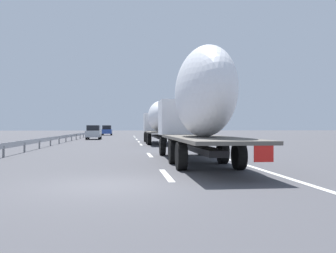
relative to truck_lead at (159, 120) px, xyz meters
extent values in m
plane|color=#424247|center=(14.03, 3.60, -2.30)|extent=(260.00, 260.00, 0.00)
cube|color=white|center=(-23.97, 1.80, -2.30)|extent=(3.20, 0.20, 0.01)
cube|color=white|center=(-14.99, 1.80, -2.30)|extent=(3.20, 0.20, 0.01)
cube|color=white|center=(-2.10, 1.80, -2.30)|extent=(3.20, 0.20, 0.01)
cube|color=white|center=(4.52, 1.80, -2.30)|extent=(3.20, 0.20, 0.01)
cube|color=white|center=(12.97, 1.80, -2.30)|extent=(3.20, 0.20, 0.01)
cube|color=white|center=(23.46, 1.80, -2.30)|extent=(3.20, 0.20, 0.01)
cube|color=white|center=(30.14, 1.80, -2.30)|extent=(3.20, 0.20, 0.01)
cube|color=white|center=(19.03, -1.90, -2.30)|extent=(110.00, 0.20, 0.01)
cube|color=silver|center=(4.13, 0.00, -0.15)|extent=(2.40, 2.50, 1.90)
cube|color=black|center=(5.23, 0.00, 0.35)|extent=(0.08, 2.12, 0.80)
cube|color=#262628|center=(1.24, 0.00, -1.63)|extent=(10.62, 0.70, 0.24)
cube|color=#59544C|center=(-1.64, 0.00, -1.16)|extent=(9.14, 2.50, 0.12)
ellipsoid|color=white|center=(-1.23, 0.00, 0.32)|extent=(5.92, 2.20, 2.84)
cube|color=red|center=(-6.18, -0.69, -1.40)|extent=(0.04, 0.56, 0.56)
cylinder|color=black|center=(4.13, 1.10, -1.78)|extent=(1.04, 0.30, 1.04)
cylinder|color=black|center=(4.13, -1.10, -1.78)|extent=(1.04, 0.30, 1.04)
cylinder|color=black|center=(-0.44, 1.10, -1.78)|extent=(1.04, 0.35, 1.04)
cylinder|color=black|center=(-0.44, -1.10, -1.78)|extent=(1.04, 0.35, 1.04)
cylinder|color=black|center=(-2.84, 1.10, -1.78)|extent=(1.04, 0.35, 1.04)
cylinder|color=black|center=(-2.84, -1.10, -1.78)|extent=(1.04, 0.35, 1.04)
cube|color=silver|center=(-15.36, 0.00, -0.15)|extent=(2.40, 2.50, 1.90)
cube|color=black|center=(-14.26, 0.00, 0.35)|extent=(0.08, 2.12, 0.80)
cube|color=#262628|center=(-18.39, 0.00, -1.63)|extent=(11.14, 0.70, 0.24)
cube|color=#59544C|center=(-21.41, 0.00, -1.16)|extent=(9.71, 2.50, 0.12)
ellipsoid|color=white|center=(-21.37, 0.00, 0.71)|extent=(6.39, 2.20, 3.63)
cube|color=red|center=(-26.24, -0.69, -1.40)|extent=(0.04, 0.56, 0.56)
cylinder|color=black|center=(-15.36, 1.10, -1.78)|extent=(1.04, 0.30, 1.04)
cylinder|color=black|center=(-15.36, -1.10, -1.78)|extent=(1.04, 0.30, 1.04)
cylinder|color=black|center=(-20.21, 1.10, -1.78)|extent=(1.04, 0.35, 1.04)
cylinder|color=black|center=(-20.21, -1.10, -1.78)|extent=(1.04, 0.35, 1.04)
cylinder|color=black|center=(-22.61, 1.10, -1.78)|extent=(1.04, 0.35, 1.04)
cylinder|color=black|center=(-22.61, -1.10, -1.78)|extent=(1.04, 0.35, 1.04)
cube|color=#ADB2B7|center=(13.22, 7.39, -1.56)|extent=(4.28, 1.79, 0.84)
cube|color=black|center=(12.90, 7.39, -0.81)|extent=(2.36, 1.58, 0.67)
cylinder|color=black|center=(14.55, 8.18, -1.98)|extent=(0.64, 0.22, 0.64)
cylinder|color=black|center=(14.55, 6.59, -1.98)|extent=(0.64, 0.22, 0.64)
cylinder|color=black|center=(11.90, 8.18, -1.98)|extent=(0.64, 0.22, 0.64)
cylinder|color=black|center=(11.90, 6.59, -1.98)|extent=(0.64, 0.22, 0.64)
cube|color=#28479E|center=(38.62, 6.99, -1.56)|extent=(4.63, 1.89, 0.84)
cube|color=black|center=(38.27, 6.99, -0.75)|extent=(2.54, 1.67, 0.79)
cylinder|color=black|center=(40.05, 7.84, -1.98)|extent=(0.64, 0.22, 0.64)
cylinder|color=black|center=(40.05, 6.14, -1.98)|extent=(0.64, 0.22, 0.64)
cylinder|color=black|center=(37.18, 7.84, -1.98)|extent=(0.64, 0.22, 0.64)
cylinder|color=black|center=(37.18, 6.14, -1.98)|extent=(0.64, 0.22, 0.64)
cylinder|color=gray|center=(21.17, -3.10, -1.17)|extent=(0.10, 0.10, 2.27)
cube|color=#2D569E|center=(21.17, -3.10, 0.32)|extent=(0.06, 0.90, 0.70)
cylinder|color=#472D19|center=(56.76, -7.02, -1.36)|extent=(0.35, 0.35, 1.89)
cone|color=#1E5B23|center=(56.76, -7.02, 1.93)|extent=(3.63, 3.63, 4.70)
cylinder|color=#472D19|center=(17.44, -8.24, -1.61)|extent=(0.36, 0.36, 1.39)
cone|color=#286B2D|center=(17.44, -8.24, 0.96)|extent=(2.93, 2.93, 3.75)
cylinder|color=#472D19|center=(49.73, -9.71, -1.36)|extent=(0.34, 0.34, 1.89)
cone|color=#194C1E|center=(49.73, -9.71, 1.63)|extent=(3.59, 3.59, 4.08)
cylinder|color=#472D19|center=(27.60, -6.54, -1.70)|extent=(0.25, 0.25, 1.20)
cone|color=#194C1E|center=(27.60, -6.54, 1.44)|extent=(2.86, 2.86, 5.07)
cube|color=#9EA0A5|center=(17.03, 9.60, -1.70)|extent=(94.00, 0.06, 0.32)
cube|color=slate|center=(-15.67, 9.60, -2.00)|extent=(0.10, 0.10, 0.60)
cube|color=slate|center=(-11.58, 9.60, -2.00)|extent=(0.10, 0.10, 0.60)
cube|color=slate|center=(-7.50, 9.60, -2.00)|extent=(0.10, 0.10, 0.60)
cube|color=slate|center=(-3.41, 9.60, -2.00)|extent=(0.10, 0.10, 0.60)
cube|color=slate|center=(0.68, 9.60, -2.00)|extent=(0.10, 0.10, 0.60)
cube|color=slate|center=(4.77, 9.60, -2.00)|extent=(0.10, 0.10, 0.60)
cube|color=slate|center=(8.85, 9.60, -2.00)|extent=(0.10, 0.10, 0.60)
cube|color=slate|center=(12.94, 9.60, -2.00)|extent=(0.10, 0.10, 0.60)
cube|color=slate|center=(17.03, 9.60, -2.00)|extent=(0.10, 0.10, 0.60)
cube|color=slate|center=(21.11, 9.60, -2.00)|extent=(0.10, 0.10, 0.60)
cube|color=slate|center=(25.20, 9.60, -2.00)|extent=(0.10, 0.10, 0.60)
cube|color=slate|center=(29.29, 9.60, -2.00)|extent=(0.10, 0.10, 0.60)
cube|color=slate|center=(33.37, 9.60, -2.00)|extent=(0.10, 0.10, 0.60)
cube|color=slate|center=(37.46, 9.60, -2.00)|extent=(0.10, 0.10, 0.60)
cube|color=slate|center=(41.55, 9.60, -2.00)|extent=(0.10, 0.10, 0.60)
cube|color=slate|center=(45.63, 9.60, -2.00)|extent=(0.10, 0.10, 0.60)
cube|color=slate|center=(49.72, 9.60, -2.00)|extent=(0.10, 0.10, 0.60)
cube|color=slate|center=(53.81, 9.60, -2.00)|extent=(0.10, 0.10, 0.60)
cube|color=slate|center=(57.90, 9.60, -2.00)|extent=(0.10, 0.10, 0.60)
cube|color=slate|center=(61.98, 9.60, -2.00)|extent=(0.10, 0.10, 0.60)
camera|label=1|loc=(-36.27, 3.11, -0.71)|focal=39.92mm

